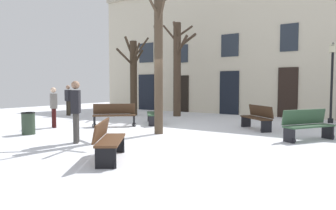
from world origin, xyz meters
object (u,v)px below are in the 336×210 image
streetlamp (332,74)px  bench_back_to_back_left (154,113)px  tree_right_of_center (158,46)px  person_by_shop_door (68,99)px  person_crossing_plaza (54,106)px  litter_bin (28,123)px  bench_far_corner (308,125)px  tree_near_facade (133,75)px  bench_near_center_tree (114,115)px  bench_by_litter_bin (109,140)px  person_near_bench (76,108)px  tree_left_of_center (178,66)px  bench_near_lamp (257,117)px

streetlamp → bench_back_to_back_left: bearing=-144.4°
tree_right_of_center → bench_back_to_back_left: tree_right_of_center is taller
person_by_shop_door → person_crossing_plaza: 4.83m
litter_bin → bench_far_corner: (7.93, 3.99, 0.09)m
tree_right_of_center → litter_bin: tree_right_of_center is taller
tree_near_facade → bench_far_corner: 9.88m
bench_near_center_tree → bench_by_litter_bin: size_ratio=0.98×
litter_bin → person_crossing_plaza: (-0.70, 1.49, 0.48)m
bench_back_to_back_left → bench_far_corner: bearing=45.2°
bench_near_center_tree → person_near_bench: (1.56, -3.16, 0.52)m
person_near_bench → bench_by_litter_bin: bearing=-153.2°
tree_right_of_center → tree_near_facade: 6.62m
tree_left_of_center → bench_far_corner: size_ratio=2.95×
person_by_shop_door → person_crossing_plaza: (3.45, -3.38, -0.06)m
bench_near_lamp → bench_far_corner: bench_far_corner is taller
litter_bin → bench_near_center_tree: bench_near_center_tree is taller
streetlamp → bench_far_corner: bearing=-91.1°
bench_by_litter_bin → person_by_shop_door: bearing=20.7°
tree_right_of_center → bench_near_lamp: size_ratio=3.67×
person_by_shop_door → person_near_bench: (6.71, -4.99, 0.08)m
bench_by_litter_bin → litter_bin: bearing=42.0°
streetlamp → person_by_shop_door: 12.95m
tree_near_facade → litter_bin: (1.32, -6.97, -1.83)m
person_crossing_plaza → person_by_shop_door: bearing=-16.8°
bench_back_to_back_left → bench_near_lamp: bearing=61.0°
bench_near_center_tree → person_by_shop_door: size_ratio=0.93×
streetlamp → litter_bin: 12.26m
bench_near_lamp → bench_far_corner: (1.94, -1.37, 0.01)m
tree_near_facade → streetlamp: size_ratio=1.26×
litter_bin → bench_near_center_tree: (1.00, 3.04, 0.09)m
bench_near_lamp → person_crossing_plaza: person_crossing_plaza is taller
streetlamp → bench_far_corner: streetlamp is taller
bench_near_center_tree → bench_back_to_back_left: bench_near_center_tree is taller
bench_far_corner → streetlamp: bearing=31.7°
litter_bin → bench_back_to_back_left: bearing=68.8°
bench_far_corner → person_near_bench: person_near_bench is taller
tree_left_of_center → person_crossing_plaza: (-1.63, -6.40, -1.82)m
litter_bin → person_by_shop_door: (-4.15, 4.87, 0.53)m
person_by_shop_door → bench_by_litter_bin: bearing=-23.5°
bench_by_litter_bin → person_by_shop_door: size_ratio=0.95×
person_near_bench → litter_bin: bearing=46.8°
tree_left_of_center → streetlamp: size_ratio=1.41×
tree_left_of_center → bench_near_center_tree: tree_left_of_center is taller
tree_near_facade → tree_left_of_center: bearing=22.2°
bench_near_lamp → streetlamp: bearing=104.5°
bench_near_center_tree → bench_far_corner: bearing=-35.6°
litter_bin → person_by_shop_door: bearing=130.4°
tree_left_of_center → bench_near_lamp: (5.06, -2.54, -2.22)m
streetlamp → person_crossing_plaza: (-8.73, -7.60, -1.29)m
streetlamp → bench_by_litter_bin: streetlamp is taller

